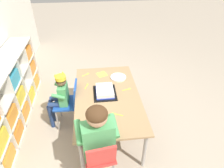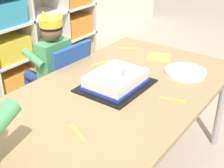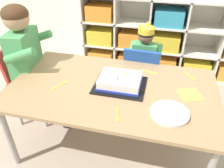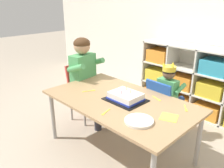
% 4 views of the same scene
% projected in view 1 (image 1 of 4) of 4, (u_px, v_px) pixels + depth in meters
% --- Properties ---
extents(ground, '(16.00, 16.00, 0.00)m').
position_uv_depth(ground, '(108.00, 127.00, 2.87)').
color(ground, tan).
extents(storage_cubby_shelf, '(2.01, 0.35, 0.89)m').
position_uv_depth(storage_cubby_shelf, '(10.00, 99.00, 2.78)').
color(storage_cubby_shelf, silver).
rests_on(storage_cubby_shelf, ground).
extents(activity_table, '(1.43, 0.82, 0.58)m').
position_uv_depth(activity_table, '(107.00, 98.00, 2.56)').
color(activity_table, '#A37F56').
rests_on(activity_table, ground).
extents(classroom_chair_blue, '(0.34, 0.35, 0.68)m').
position_uv_depth(classroom_chair_blue, '(70.00, 101.00, 2.71)').
color(classroom_chair_blue, '#1E4CA8').
rests_on(classroom_chair_blue, ground).
extents(child_with_crown, '(0.30, 0.31, 0.85)m').
position_uv_depth(child_with_crown, '(60.00, 94.00, 2.63)').
color(child_with_crown, '#4C9E5B').
rests_on(child_with_crown, ground).
extents(classroom_chair_adult_side, '(0.35, 0.34, 0.71)m').
position_uv_depth(classroom_chair_adult_side, '(100.00, 158.00, 1.94)').
color(classroom_chair_adult_side, red).
rests_on(classroom_chair_adult_side, ground).
extents(adult_helper_seated, '(0.45, 0.43, 1.05)m').
position_uv_depth(adult_helper_seated, '(97.00, 135.00, 1.91)').
color(adult_helper_seated, '#4C9E5B').
rests_on(adult_helper_seated, ground).
extents(birthday_cake_on_tray, '(0.35, 0.29, 0.11)m').
position_uv_depth(birthday_cake_on_tray, '(105.00, 91.00, 2.56)').
color(birthday_cake_on_tray, black).
rests_on(birthday_cake_on_tray, activity_table).
extents(paper_plate_stack, '(0.23, 0.23, 0.02)m').
position_uv_depth(paper_plate_stack, '(118.00, 77.00, 2.87)').
color(paper_plate_stack, white).
rests_on(paper_plate_stack, activity_table).
extents(paper_napkin_square, '(0.17, 0.17, 0.00)m').
position_uv_depth(paper_napkin_square, '(102.00, 74.00, 2.96)').
color(paper_napkin_square, '#F4DB4C').
rests_on(paper_napkin_square, activity_table).
extents(fork_scattered_mid_table, '(0.07, 0.13, 0.00)m').
position_uv_depth(fork_scattered_mid_table, '(117.00, 114.00, 2.25)').
color(fork_scattered_mid_table, yellow).
rests_on(fork_scattered_mid_table, activity_table).
extents(fork_beside_plate_stack, '(0.09, 0.11, 0.00)m').
position_uv_depth(fork_beside_plate_stack, '(86.00, 75.00, 2.95)').
color(fork_beside_plate_stack, yellow).
rests_on(fork_beside_plate_stack, activity_table).
extents(fork_near_child_seat, '(0.05, 0.13, 0.00)m').
position_uv_depth(fork_near_child_seat, '(127.00, 89.00, 2.64)').
color(fork_near_child_seat, yellow).
rests_on(fork_near_child_seat, activity_table).
extents(fork_at_table_front_edge, '(0.12, 0.06, 0.00)m').
position_uv_depth(fork_at_table_front_edge, '(87.00, 86.00, 2.71)').
color(fork_at_table_front_edge, yellow).
rests_on(fork_at_table_front_edge, activity_table).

